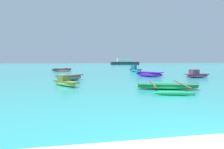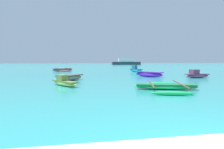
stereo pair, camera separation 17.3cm
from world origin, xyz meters
TOP-DOWN VIEW (x-y plane):
  - moored_boat_0 at (-4.86, 27.82)m, footprint 3.09×3.48m
  - moored_boat_1 at (-3.57, 10.33)m, footprint 1.82×2.51m
  - moored_boat_2 at (8.14, 14.29)m, footprint 2.39×0.98m
  - moored_boat_3 at (-3.32, 13.66)m, footprint 2.31×2.61m
  - moored_boat_4 at (2.02, 7.73)m, footprint 3.53×4.43m
  - moored_boat_5 at (5.36, 24.39)m, footprint 1.62×2.31m
  - moored_boat_6 at (4.15, 16.00)m, footprint 2.37×2.98m
  - distant_ferry at (16.69, 74.76)m, footprint 11.27×2.48m

SIDE VIEW (x-z plane):
  - moored_boat_4 at x=2.02m, z-range -0.01..0.34m
  - moored_boat_0 at x=-4.86m, z-range -0.01..0.48m
  - moored_boat_1 at x=-3.57m, z-range -0.10..0.58m
  - moored_boat_3 at x=-3.32m, z-range 0.03..0.48m
  - moored_boat_2 at x=8.14m, z-range -0.11..0.66m
  - moored_boat_6 at x=4.15m, z-range 0.03..0.52m
  - moored_boat_5 at x=5.36m, z-range -0.14..0.82m
  - distant_ferry at x=16.69m, z-range -0.23..2.25m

